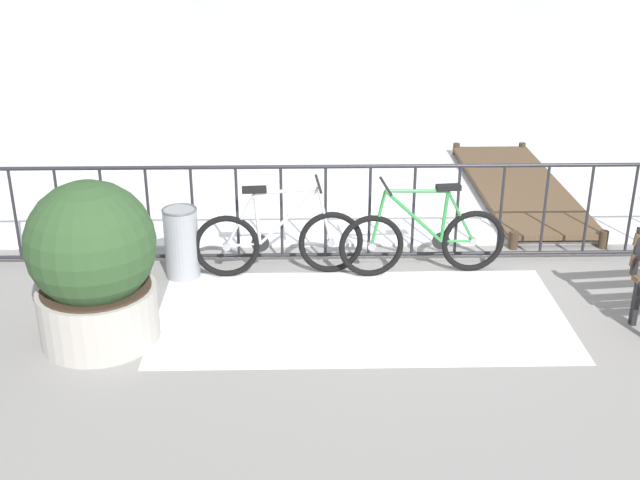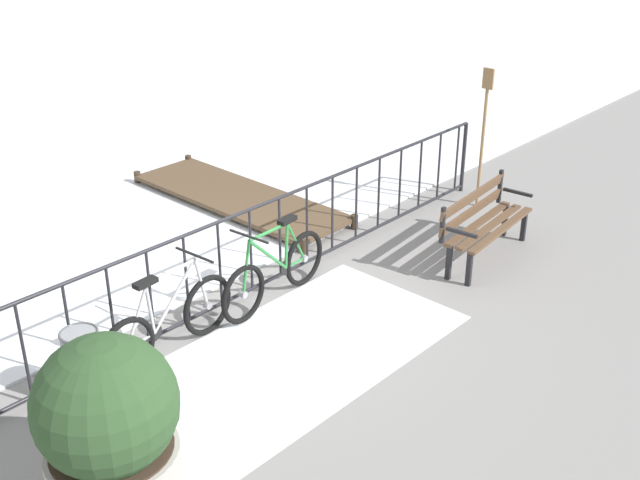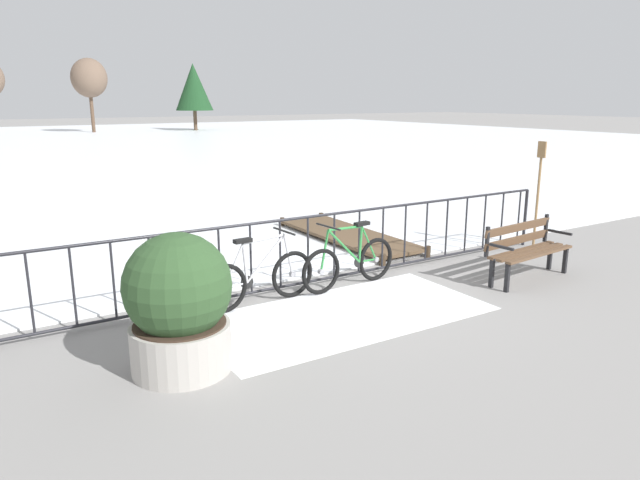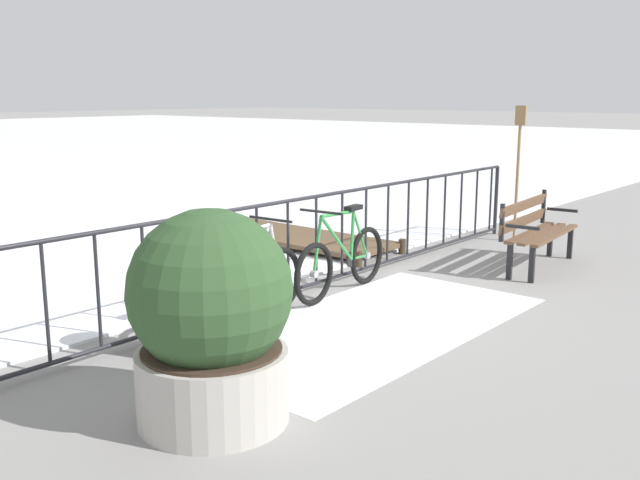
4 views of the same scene
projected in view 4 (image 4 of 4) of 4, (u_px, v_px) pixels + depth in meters
The scene contains 10 objects.
ground_plane at pixel (303, 294), 7.78m from camera, with size 160.00×160.00×0.00m, color gray.
snow_patch at pixel (370, 325), 6.72m from camera, with size 3.74×1.84×0.01m, color white.
railing_fence at pixel (302, 244), 7.67m from camera, with size 9.06×0.06×1.07m.
bicycle_near_railing at pixel (244, 288), 6.65m from camera, with size 1.71×0.52×0.97m.
bicycle_second at pixel (342, 261), 7.73m from camera, with size 1.71×0.52×0.97m.
park_bench at pixel (535, 227), 8.88m from camera, with size 1.64×0.63×0.89m.
planter_with_shrub at pixel (211, 319), 4.64m from camera, with size 1.08×1.08×1.43m.
trash_bin at pixel (161, 311), 5.91m from camera, with size 0.35×0.35×0.73m.
oar_upright at pixel (518, 164), 10.37m from camera, with size 0.04×0.16×1.98m.
wooden_dock at pixel (284, 234), 10.46m from camera, with size 1.10×3.60×0.20m.
Camera 4 is at (-5.59, -5.00, 2.14)m, focal length 40.06 mm.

